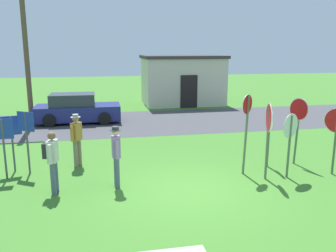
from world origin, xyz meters
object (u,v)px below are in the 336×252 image
stop_sign_rear_right (246,122)px  stop_sign_nearest (268,127)px  person_in_dark_shirt (52,158)px  info_panel_rightmost (12,133)px  parked_car_on_street (77,109)px  stop_sign_leaning_right (269,127)px  stop_sign_rear_left (298,119)px  person_with_sunhat (77,137)px  info_panel_leftmost (3,138)px  stop_sign_center_cluster (336,129)px  utility_pole (26,48)px  stop_sign_tallest (290,135)px  person_on_left (116,153)px  info_panel_middle (26,131)px

stop_sign_rear_right → stop_sign_nearest: stop_sign_rear_right is taller
person_in_dark_shirt → info_panel_rightmost: bearing=124.6°
parked_car_on_street → stop_sign_leaning_right: size_ratio=2.24×
stop_sign_rear_left → info_panel_rightmost: stop_sign_rear_left is taller
parked_car_on_street → stop_sign_rear_left: stop_sign_rear_left is taller
person_with_sunhat → info_panel_leftmost: (-2.03, -0.81, 0.27)m
person_in_dark_shirt → info_panel_leftmost: size_ratio=0.93×
stop_sign_rear_left → stop_sign_leaning_right: bearing=-175.0°
stop_sign_center_cluster → stop_sign_nearest: bearing=179.3°
person_in_dark_shirt → info_panel_leftmost: bearing=137.5°
stop_sign_nearest → info_panel_rightmost: bearing=163.7°
utility_pole → stop_sign_tallest: bearing=-46.7°
parked_car_on_street → stop_sign_nearest: stop_sign_nearest is taller
person_in_dark_shirt → person_on_left: bearing=3.6°
info_panel_leftmost → info_panel_rightmost: 0.67m
utility_pole → parked_car_on_street: (2.21, 0.23, -3.11)m
stop_sign_rear_left → stop_sign_nearest: stop_sign_nearest is taller
stop_sign_rear_right → stop_sign_center_cluster: bearing=-11.4°
person_with_sunhat → info_panel_leftmost: info_panel_leftmost is taller
utility_pole → stop_sign_center_cluster: 14.11m
utility_pole → info_panel_leftmost: utility_pole is taller
stop_sign_rear_right → person_with_sunhat: size_ratio=1.43×
stop_sign_rear_right → info_panel_rightmost: bearing=166.6°
parked_car_on_street → stop_sign_nearest: size_ratio=1.89×
info_panel_middle → utility_pole: bearing=98.5°
stop_sign_nearest → stop_sign_center_cluster: bearing=-0.7°
stop_sign_leaning_right → person_with_sunhat: 6.26m
stop_sign_rear_left → person_with_sunhat: stop_sign_rear_left is taller
stop_sign_leaning_right → stop_sign_nearest: size_ratio=0.84×
stop_sign_rear_left → info_panel_middle: (-8.62, 0.74, -0.17)m
person_with_sunhat → info_panel_middle: size_ratio=0.89×
info_panel_rightmost → utility_pole: bearing=94.9°
stop_sign_nearest → person_with_sunhat: 6.04m
stop_sign_nearest → info_panel_leftmost: size_ratio=1.26×
stop_sign_nearest → utility_pole: bearing=131.0°
stop_sign_center_cluster → person_on_left: (-6.59, 0.27, -0.43)m
utility_pole → stop_sign_center_cluster: utility_pole is taller
person_with_sunhat → info_panel_rightmost: (-1.94, -0.15, 0.24)m
info_panel_middle → stop_sign_leaning_right: bearing=-6.2°
utility_pole → stop_sign_rear_right: 11.85m
utility_pole → parked_car_on_street: utility_pole is taller
stop_sign_nearest → person_on_left: stop_sign_nearest is taller
stop_sign_tallest → person_with_sunhat: stop_sign_tallest is taller
utility_pole → stop_sign_leaning_right: 12.23m
stop_sign_rear_right → stop_sign_rear_left: (2.10, 0.64, -0.12)m
stop_sign_rear_left → stop_sign_nearest: bearing=-145.0°
stop_sign_center_cluster → info_panel_leftmost: 9.91m
stop_sign_rear_right → stop_sign_rear_left: size_ratio=1.12×
stop_sign_tallest → stop_sign_nearest: bearing=178.0°
stop_sign_center_cluster → stop_sign_tallest: 1.53m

